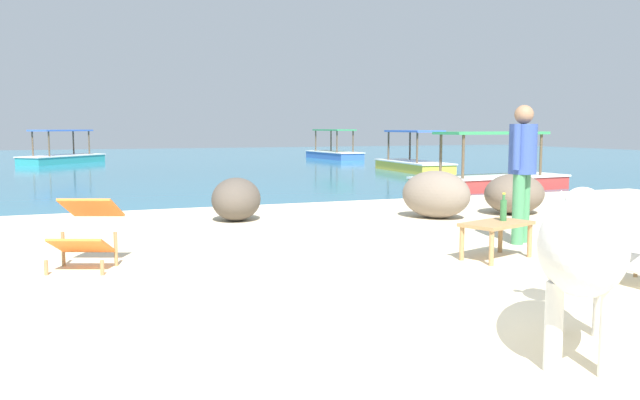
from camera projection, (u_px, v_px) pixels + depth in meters
name	position (u px, v px, depth m)	size (l,w,h in m)	color
sand_beach	(460.00, 308.00, 5.13)	(18.00, 14.00, 0.04)	beige
water_surface	(138.00, 164.00, 25.49)	(60.00, 36.00, 0.03)	teal
cow	(582.00, 245.00, 4.03)	(1.43, 1.55, 0.99)	silver
low_bench_table	(497.00, 228.00, 6.91)	(0.86, 0.67, 0.38)	#A37A4C
bottle	(503.00, 210.00, 7.00)	(0.07, 0.07, 0.30)	#2D6B38
deck_chair_near	(87.00, 228.00, 6.49)	(0.78, 0.91, 0.68)	#A37A4C
deck_chair_far	(634.00, 243.00, 5.67)	(0.80, 0.59, 0.68)	#A37A4C
person_standing	(522.00, 163.00, 7.78)	(0.45, 0.32, 1.62)	#428956
shore_rock_large	(514.00, 194.00, 10.53)	(1.06, 0.89, 0.63)	#6B5B4C
shore_rock_medium	(436.00, 194.00, 10.02)	(1.07, 0.77, 0.71)	gray
shore_rock_small	(236.00, 199.00, 9.74)	(0.85, 0.71, 0.63)	brown
boat_yellow	(413.00, 163.00, 21.02)	(1.42, 3.75, 1.29)	gold
boat_blue	(334.00, 152.00, 29.43)	(1.38, 3.74, 1.29)	#3866B7
boat_teal	(62.00, 156.00, 25.59)	(3.33, 3.49, 1.29)	teal
boat_red	(491.00, 178.00, 14.75)	(3.76, 1.47, 1.29)	#C63833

